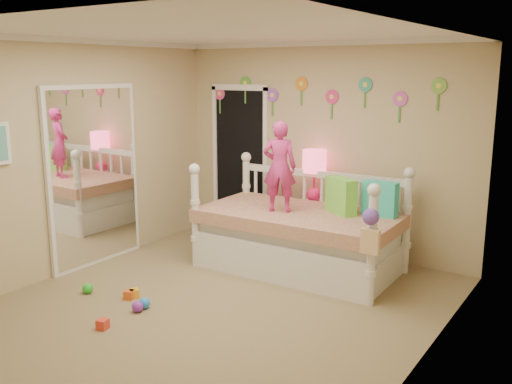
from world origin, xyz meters
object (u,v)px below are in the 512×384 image
Objects in this scene: daybed at (299,217)px; nightstand at (313,227)px; child at (280,167)px; table_lamp at (314,168)px.

nightstand is (-0.16, 0.66, -0.29)m from daybed.
child is 0.80m from table_lamp.
table_lamp reaches higher than daybed.
nightstand is 0.99× the size of table_lamp.
nightstand is at bearing -114.45° from child.
nightstand is 0.76m from table_lamp.
table_lamp reaches higher than nightstand.
nightstand is (0.02, 0.79, -0.88)m from child.
table_lamp is (-0.16, 0.66, 0.46)m from daybed.
daybed reaches higher than nightstand.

